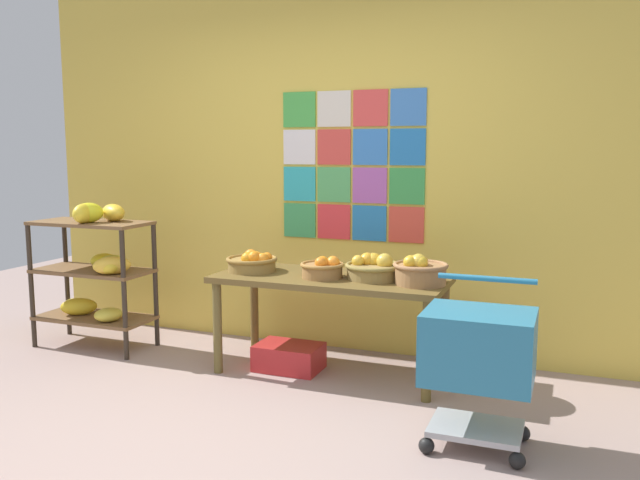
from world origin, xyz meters
TOP-DOWN VIEW (x-y plane):
  - ground at (0.00, 0.00)m, footprint 9.80×9.80m
  - back_wall_with_art at (0.00, 1.93)m, footprint 4.92×0.07m
  - banana_shelf_unit at (-1.64, 1.25)m, footprint 0.88×0.48m
  - display_table at (0.19, 1.34)m, footprint 1.53×0.66m
  - fruit_basket_left at (-0.37, 1.32)m, footprint 0.35×0.35m
  - fruit_basket_back_right at (0.48, 1.37)m, footprint 0.37×0.37m
  - fruit_basket_centre at (0.79, 1.30)m, footprint 0.34×0.34m
  - fruit_basket_back_left at (0.16, 1.28)m, footprint 0.29×0.29m
  - produce_crate_under_table at (-0.10, 1.30)m, footprint 0.44×0.30m
  - shopping_cart at (1.26, 0.56)m, footprint 0.53×0.46m

SIDE VIEW (x-z plane):
  - ground at x=0.00m, z-range 0.00..0.00m
  - produce_crate_under_table at x=-0.10m, z-range 0.00..0.18m
  - shopping_cart at x=1.26m, z-range 0.07..0.91m
  - display_table at x=0.19m, z-range 0.25..0.91m
  - banana_shelf_unit at x=-1.64m, z-range 0.07..1.18m
  - fruit_basket_left at x=-0.37m, z-range 0.65..0.80m
  - fruit_basket_back_left at x=0.16m, z-range 0.65..0.80m
  - fruit_basket_back_right at x=0.48m, z-range 0.64..0.81m
  - fruit_basket_centre at x=0.79m, z-range 0.65..0.84m
  - back_wall_with_art at x=0.00m, z-range 0.00..2.76m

